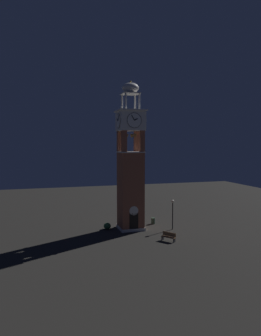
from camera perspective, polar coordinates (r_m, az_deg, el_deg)
ground at (r=39.31m, az=0.00°, el=-11.05°), size 80.00×80.00×0.00m
clock_tower at (r=38.01m, az=0.00°, el=-0.26°), size 3.36×3.36×18.02m
park_bench at (r=34.72m, az=7.00°, el=-12.36°), size 1.31×1.55×0.95m
lamp_post at (r=38.75m, az=7.72°, el=-7.41°), size 0.36×0.36×3.68m
trash_bin at (r=41.62m, az=4.14°, el=-9.62°), size 0.52×0.52×0.80m
shrub_near_entry at (r=39.17m, az=-4.28°, el=-10.53°), size 0.89×0.89×0.78m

